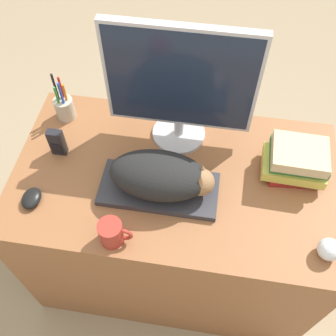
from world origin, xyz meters
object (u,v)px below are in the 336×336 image
keyboard (159,189)px  pen_cup (64,107)px  computer_mouse (31,198)px  phone (57,142)px  coffee_mug (112,233)px  book_stack (296,161)px  baseball (329,249)px  cat (162,176)px  monitor (180,84)px

keyboard → pen_cup: size_ratio=1.94×
computer_mouse → phone: size_ratio=0.75×
computer_mouse → phone: (0.03, 0.22, 0.04)m
computer_mouse → pen_cup: (-0.00, 0.39, 0.03)m
coffee_mug → book_stack: 0.67m
coffee_mug → baseball: 0.67m
cat → computer_mouse: 0.45m
monitor → pen_cup: (-0.45, 0.03, -0.21)m
monitor → keyboard: bearing=-97.0°
monitor → phone: (-0.42, -0.15, -0.20)m
phone → coffee_mug: bearing=-48.4°
computer_mouse → phone: 0.22m
monitor → computer_mouse: 0.63m
book_stack → baseball: bearing=-72.1°
cat → pen_cup: pen_cup is taller
baseball → keyboard: bearing=165.0°
coffee_mug → pen_cup: size_ratio=0.52×
cat → computer_mouse: cat is taller
pen_cup → baseball: size_ratio=2.95×
cat → phone: bearing=164.6°
monitor → book_stack: monitor is taller
keyboard → monitor: monitor is taller
book_stack → phone: bearing=-177.2°
book_stack → coffee_mug: bearing=-148.2°
computer_mouse → baseball: (0.97, -0.04, 0.02)m
monitor → book_stack: size_ratio=2.31×
computer_mouse → pen_cup: pen_cup is taller
cat → computer_mouse: size_ratio=4.10×
coffee_mug → computer_mouse: bearing=162.7°
cat → baseball: cat is taller
computer_mouse → phone: bearing=82.5°
cat → baseball: 0.56m
keyboard → baseball: bearing=-15.0°
baseball → phone: 0.98m
baseball → pen_cup: bearing=155.8°
computer_mouse → book_stack: bearing=16.4°
coffee_mug → book_stack: bearing=31.8°
keyboard → coffee_mug: (-0.11, -0.20, 0.03)m
keyboard → monitor: 0.36m
monitor → pen_cup: bearing=176.2°
keyboard → phone: size_ratio=3.59×
computer_mouse → coffee_mug: 0.32m
baseball → book_stack: bearing=107.9°
cat → book_stack: bearing=18.9°
coffee_mug → baseball: bearing=4.5°
book_stack → cat: bearing=-161.1°
coffee_mug → monitor: bearing=72.5°
pen_cup → baseball: pen_cup is taller
keyboard → phone: (-0.39, 0.11, 0.04)m
monitor → phone: bearing=-160.7°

